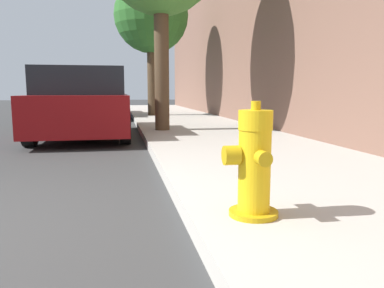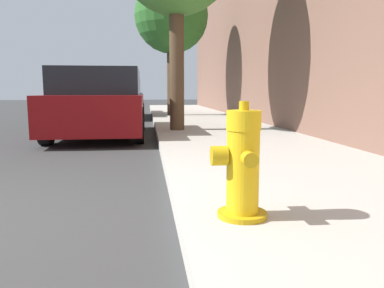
% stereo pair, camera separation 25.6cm
% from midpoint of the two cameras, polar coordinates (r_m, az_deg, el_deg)
% --- Properties ---
extents(sidewalk_slab, '(2.88, 40.00, 0.14)m').
position_cam_midpoint_polar(sidewalk_slab, '(3.31, 22.08, -8.66)').
color(sidewalk_slab, '#B7B2A8').
rests_on(sidewalk_slab, ground_plane).
extents(fire_hydrant, '(0.39, 0.40, 0.78)m').
position_cam_midpoint_polar(fire_hydrant, '(2.54, 6.52, -3.19)').
color(fire_hydrant, '#C39C11').
rests_on(fire_hydrant, sidewalk_slab).
extents(parked_car_near, '(1.88, 3.95, 1.45)m').
position_cam_midpoint_polar(parked_car_near, '(8.32, -17.07, 5.77)').
color(parked_car_near, maroon).
rests_on(parked_car_near, ground_plane).
extents(parked_car_mid, '(1.89, 4.11, 1.47)m').
position_cam_midpoint_polar(parked_car_mid, '(14.21, -14.93, 6.71)').
color(parked_car_mid, navy).
rests_on(parked_car_mid, ground_plane).
extents(street_tree_far, '(2.53, 2.53, 4.67)m').
position_cam_midpoint_polar(street_tree_far, '(13.57, -6.79, 18.73)').
color(street_tree_far, brown).
rests_on(street_tree_far, sidewalk_slab).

